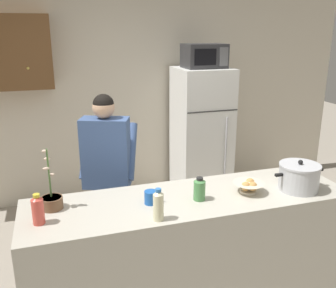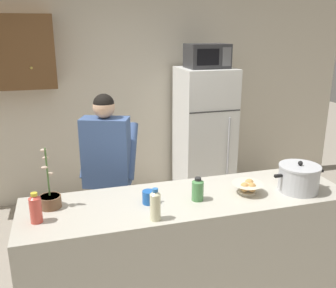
% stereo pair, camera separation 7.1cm
% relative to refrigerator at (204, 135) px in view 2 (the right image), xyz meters
% --- Properties ---
extents(back_wall_unit, '(6.00, 0.48, 2.60)m').
position_rel_refrigerator_xyz_m(back_wall_unit, '(-1.13, 0.41, 0.57)').
color(back_wall_unit, beige).
rests_on(back_wall_unit, ground).
extents(kitchen_island, '(2.42, 0.68, 0.92)m').
position_rel_refrigerator_xyz_m(kitchen_island, '(-0.85, -1.85, -0.37)').
color(kitchen_island, '#BCB7A8').
rests_on(kitchen_island, ground).
extents(refrigerator, '(0.64, 0.68, 1.66)m').
position_rel_refrigerator_xyz_m(refrigerator, '(0.00, 0.00, 0.00)').
color(refrigerator, white).
rests_on(refrigerator, ground).
extents(microwave, '(0.48, 0.37, 0.28)m').
position_rel_refrigerator_xyz_m(microwave, '(0.00, -0.02, 0.97)').
color(microwave, '#2D2D30').
rests_on(microwave, refrigerator).
extents(person_near_pot, '(0.58, 0.54, 1.60)m').
position_rel_refrigerator_xyz_m(person_near_pot, '(-1.36, -1.11, 0.16)').
color(person_near_pot, '#33384C').
rests_on(person_near_pot, ground).
extents(cooking_pot, '(0.42, 0.31, 0.24)m').
position_rel_refrigerator_xyz_m(cooking_pot, '(-0.01, -1.97, 0.19)').
color(cooking_pot, silver).
rests_on(cooking_pot, kitchen_island).
extents(coffee_mug, '(0.13, 0.09, 0.10)m').
position_rel_refrigerator_xyz_m(coffee_mug, '(-1.16, -1.86, 0.14)').
color(coffee_mug, '#1E59B2').
rests_on(coffee_mug, kitchen_island).
extents(bread_bowl, '(0.24, 0.24, 0.10)m').
position_rel_refrigerator_xyz_m(bread_bowl, '(-0.40, -1.91, 0.14)').
color(bread_bowl, beige).
rests_on(bread_bowl, kitchen_island).
extents(bottle_near_edge, '(0.08, 0.08, 0.20)m').
position_rel_refrigerator_xyz_m(bottle_near_edge, '(-1.91, -1.92, 0.19)').
color(bottle_near_edge, '#D84C3F').
rests_on(bottle_near_edge, kitchen_island).
extents(bottle_mid_counter, '(0.09, 0.09, 0.17)m').
position_rel_refrigerator_xyz_m(bottle_mid_counter, '(-0.81, -1.91, 0.17)').
color(bottle_mid_counter, '#4C8C4C').
rests_on(bottle_mid_counter, kitchen_island).
extents(bottle_far_corner, '(0.07, 0.07, 0.22)m').
position_rel_refrigerator_xyz_m(bottle_far_corner, '(-1.17, -2.11, 0.20)').
color(bottle_far_corner, beige).
rests_on(bottle_far_corner, kitchen_island).
extents(potted_orchid, '(0.15, 0.15, 0.44)m').
position_rel_refrigerator_xyz_m(potted_orchid, '(-1.83, -1.73, 0.15)').
color(potted_orchid, brown).
rests_on(potted_orchid, kitchen_island).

